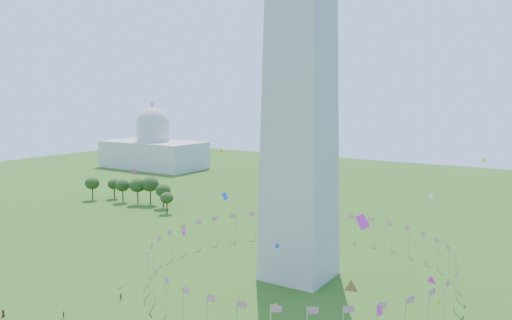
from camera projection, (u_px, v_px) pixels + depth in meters
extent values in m
cylinder|color=silver|center=(454.00, 292.00, 113.60)|extent=(0.24, 0.24, 9.00)
cylinder|color=silver|center=(458.00, 282.00, 119.73)|extent=(0.24, 0.24, 9.00)
cylinder|color=silver|center=(455.00, 272.00, 126.32)|extent=(0.24, 0.24, 9.00)
cylinder|color=silver|center=(449.00, 263.00, 133.17)|extent=(0.24, 0.24, 9.00)
cylinder|color=silver|center=(438.00, 255.00, 140.08)|extent=(0.24, 0.24, 9.00)
cylinder|color=silver|center=(425.00, 247.00, 146.83)|extent=(0.24, 0.24, 9.00)
cylinder|color=silver|center=(409.00, 241.00, 153.23)|extent=(0.24, 0.24, 9.00)
cylinder|color=silver|center=(392.00, 236.00, 159.07)|extent=(0.24, 0.24, 9.00)
cylinder|color=silver|center=(373.00, 231.00, 164.18)|extent=(0.24, 0.24, 9.00)
cylinder|color=silver|center=(354.00, 228.00, 168.40)|extent=(0.24, 0.24, 9.00)
cylinder|color=silver|center=(334.00, 225.00, 171.61)|extent=(0.24, 0.24, 9.00)
cylinder|color=silver|center=(314.00, 224.00, 173.70)|extent=(0.24, 0.24, 9.00)
cylinder|color=silver|center=(294.00, 223.00, 174.62)|extent=(0.24, 0.24, 9.00)
cylinder|color=silver|center=(274.00, 223.00, 174.34)|extent=(0.24, 0.24, 9.00)
cylinder|color=silver|center=(255.00, 224.00, 172.86)|extent=(0.24, 0.24, 9.00)
cylinder|color=silver|center=(236.00, 226.00, 170.23)|extent=(0.24, 0.24, 9.00)
cylinder|color=silver|center=(218.00, 229.00, 166.53)|extent=(0.24, 0.24, 9.00)
cylinder|color=silver|center=(201.00, 233.00, 161.87)|extent=(0.24, 0.24, 9.00)
cylinder|color=silver|center=(186.00, 238.00, 156.40)|extent=(0.24, 0.24, 9.00)
cylinder|color=silver|center=(172.00, 244.00, 150.27)|extent=(0.24, 0.24, 9.00)
cylinder|color=silver|center=(161.00, 251.00, 143.68)|extent=(0.24, 0.24, 9.00)
cylinder|color=silver|center=(153.00, 258.00, 136.83)|extent=(0.24, 0.24, 9.00)
cylinder|color=silver|center=(148.00, 267.00, 129.92)|extent=(0.24, 0.24, 9.00)
cylinder|color=silver|center=(149.00, 276.00, 123.16)|extent=(0.24, 0.24, 9.00)
cylinder|color=silver|center=(154.00, 286.00, 116.77)|extent=(0.24, 0.24, 9.00)
cylinder|color=silver|center=(165.00, 296.00, 110.93)|extent=(0.24, 0.24, 9.00)
cylinder|color=silver|center=(183.00, 306.00, 105.82)|extent=(0.24, 0.24, 9.00)
cylinder|color=silver|center=(207.00, 315.00, 101.60)|extent=(0.24, 0.24, 9.00)
cylinder|color=silver|center=(406.00, 319.00, 99.77)|extent=(0.24, 0.24, 9.00)
cylinder|color=silver|center=(429.00, 311.00, 103.47)|extent=(0.24, 0.24, 9.00)
cylinder|color=silver|center=(445.00, 302.00, 108.13)|extent=(0.24, 0.24, 9.00)
imported|color=#571314|center=(63.00, 314.00, 110.39)|extent=(0.61, 0.46, 1.51)
imported|color=#5A141C|center=(3.00, 313.00, 110.78)|extent=(0.92, 1.01, 1.71)
imported|color=#2E1A4E|center=(121.00, 296.00, 120.15)|extent=(0.82, 0.92, 1.57)
plane|color=#CC2699|center=(431.00, 280.00, 98.80)|extent=(2.22, 1.18, 2.45)
plane|color=#CC2699|center=(362.00, 222.00, 58.35)|extent=(1.71, 1.39, 1.86)
plane|color=#CC2699|center=(134.00, 171.00, 140.50)|extent=(0.44, 1.47, 1.43)
plane|color=orange|center=(221.00, 151.00, 161.73)|extent=(0.55, 1.91, 1.84)
plane|color=blue|center=(277.00, 246.00, 119.59)|extent=(1.15, 0.59, 1.27)
plane|color=blue|center=(225.00, 196.00, 102.89)|extent=(1.58, 1.01, 1.66)
plane|color=white|center=(431.00, 196.00, 104.12)|extent=(1.07, 0.83, 1.31)
plane|color=#CC2699|center=(380.00, 311.00, 66.66)|extent=(0.52, 1.50, 1.45)
plane|color=orange|center=(439.00, 302.00, 98.81)|extent=(1.25, 1.31, 1.42)
plane|color=yellow|center=(274.00, 308.00, 99.95)|extent=(1.57, 0.94, 1.83)
plane|color=#CC2699|center=(184.00, 233.00, 156.68)|extent=(0.84, 1.48, 1.49)
plane|color=yellow|center=(484.00, 160.00, 99.97)|extent=(1.13, 0.48, 1.16)
plane|color=yellow|center=(351.00, 287.00, 88.14)|extent=(2.27, 0.53, 2.31)
ellipsoid|color=#34521B|center=(92.00, 189.00, 234.98)|extent=(6.74, 6.74, 10.53)
ellipsoid|color=#34521B|center=(114.00, 189.00, 238.00)|extent=(5.98, 5.98, 9.34)
ellipsoid|color=#34521B|center=(123.00, 191.00, 229.69)|extent=(6.74, 6.74, 10.53)
ellipsoid|color=#34521B|center=(138.00, 192.00, 225.23)|extent=(7.43, 7.43, 11.61)
ellipsoid|color=#34521B|center=(150.00, 191.00, 224.76)|extent=(7.95, 7.95, 12.41)
ellipsoid|color=#34521B|center=(163.00, 196.00, 217.77)|extent=(6.62, 6.62, 10.34)
ellipsoid|color=#34521B|center=(167.00, 203.00, 207.99)|extent=(5.57, 5.57, 8.71)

